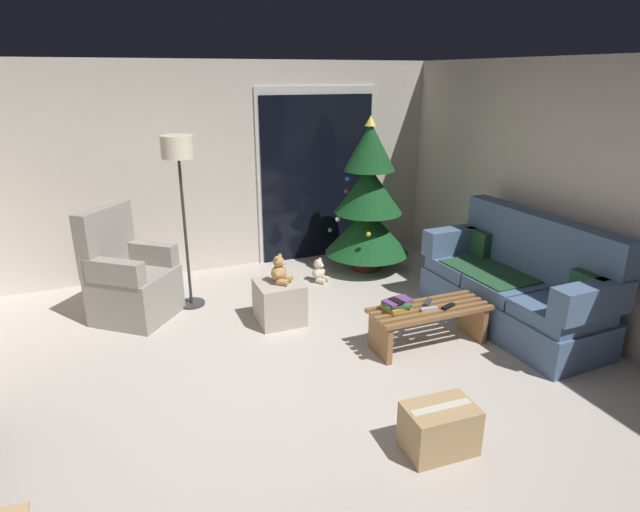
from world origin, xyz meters
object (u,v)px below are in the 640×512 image
(teddy_bear_cream_by_tree, at_px, (319,272))
(couch, at_px, (516,286))
(cell_phone, at_px, (397,301))
(teddy_bear_honey, at_px, (280,271))
(remote_silver, at_px, (429,309))
(book_stack, at_px, (397,305))
(floor_lamp, at_px, (179,164))
(remote_black, at_px, (448,306))
(coffee_table, at_px, (429,320))
(cardboard_box_taped_mid_floor, at_px, (439,428))
(remote_graphite, at_px, (428,302))
(christmas_tree, at_px, (368,204))
(ottoman, at_px, (280,302))
(armchair, at_px, (129,280))

(teddy_bear_cream_by_tree, bearing_deg, couch, -51.83)
(cell_phone, xyz_separation_m, teddy_bear_cream_by_tree, (-0.03, 1.75, -0.36))
(cell_phone, distance_m, teddy_bear_honey, 1.20)
(couch, xyz_separation_m, cell_phone, (-1.34, -0.01, 0.08))
(teddy_bear_honey, bearing_deg, remote_silver, -43.90)
(book_stack, xyz_separation_m, floor_lamp, (-1.56, 1.63, 1.08))
(remote_black, xyz_separation_m, book_stack, (-0.44, 0.14, 0.03))
(coffee_table, relative_size, book_stack, 4.01)
(remote_silver, xyz_separation_m, cardboard_box_taped_mid_floor, (-0.67, -1.17, -0.23))
(book_stack, relative_size, teddy_bear_honey, 0.96)
(coffee_table, relative_size, teddy_bear_honey, 3.86)
(remote_graphite, distance_m, cell_phone, 0.35)
(remote_silver, height_order, christmas_tree, christmas_tree)
(couch, relative_size, teddy_bear_cream_by_tree, 6.88)
(cell_phone, height_order, christmas_tree, christmas_tree)
(cell_phone, relative_size, ottoman, 0.33)
(book_stack, bearing_deg, floor_lamp, 133.66)
(christmas_tree, xyz_separation_m, cardboard_box_taped_mid_floor, (-1.08, -3.19, -0.68))
(couch, xyz_separation_m, remote_black, (-0.88, -0.13, -0.01))
(couch, height_order, christmas_tree, christmas_tree)
(book_stack, bearing_deg, ottoman, 131.71)
(couch, height_order, remote_graphite, couch)
(remote_graphite, distance_m, cardboard_box_taped_mid_floor, 1.51)
(christmas_tree, distance_m, teddy_bear_honey, 1.81)
(couch, bearing_deg, teddy_bear_honey, 157.03)
(couch, relative_size, remote_silver, 12.59)
(couch, bearing_deg, christmas_tree, 108.80)
(armchair, bearing_deg, remote_graphite, -32.11)
(coffee_table, height_order, ottoman, ottoman)
(coffee_table, relative_size, teddy_bear_cream_by_tree, 3.86)
(remote_black, bearing_deg, teddy_bear_honey, 29.44)
(book_stack, xyz_separation_m, cardboard_box_taped_mid_floor, (-0.41, -1.29, -0.26))
(couch, relative_size, cell_phone, 13.64)
(cell_phone, relative_size, christmas_tree, 0.08)
(coffee_table, xyz_separation_m, teddy_bear_honey, (-1.09, 0.96, 0.28))
(remote_silver, xyz_separation_m, christmas_tree, (0.42, 2.02, 0.45))
(floor_lamp, bearing_deg, remote_black, -41.55)
(couch, height_order, coffee_table, couch)
(remote_graphite, relative_size, cell_phone, 1.08)
(book_stack, distance_m, teddy_bear_honey, 1.19)
(couch, relative_size, remote_graphite, 12.59)
(coffee_table, xyz_separation_m, cardboard_box_taped_mid_floor, (-0.71, -1.22, -0.09))
(remote_graphite, height_order, floor_lamp, floor_lamp)
(cell_phone, xyz_separation_m, ottoman, (-0.78, 0.92, -0.27))
(remote_graphite, relative_size, ottoman, 0.35)
(floor_lamp, distance_m, cardboard_box_taped_mid_floor, 3.41)
(remote_silver, height_order, cardboard_box_taped_mid_floor, remote_silver)
(coffee_table, bearing_deg, teddy_bear_cream_by_tree, 100.73)
(coffee_table, relative_size, remote_graphite, 7.05)
(armchair, bearing_deg, remote_silver, -34.87)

